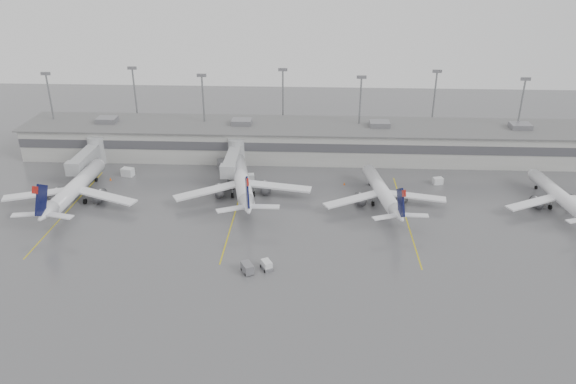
{
  "coord_description": "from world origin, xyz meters",
  "views": [
    {
      "loc": [
        -1.53,
        -78.79,
        52.31
      ],
      "look_at": [
        -6.52,
        24.0,
        5.0
      ],
      "focal_mm": 35.0,
      "sensor_mm": 36.0,
      "label": 1
    }
  ],
  "objects_px": {
    "jet_mid_left": "(242,182)",
    "baggage_tug": "(267,266)",
    "jet_mid_right": "(383,192)",
    "jet_far_left": "(74,188)",
    "jet_far_right": "(560,196)"
  },
  "relations": [
    {
      "from": "jet_far_left",
      "to": "jet_mid_left",
      "type": "relative_size",
      "value": 0.98
    },
    {
      "from": "jet_mid_left",
      "to": "baggage_tug",
      "type": "bearing_deg",
      "value": -86.89
    },
    {
      "from": "jet_far_left",
      "to": "baggage_tug",
      "type": "bearing_deg",
      "value": -27.8
    },
    {
      "from": "jet_mid_left",
      "to": "baggage_tug",
      "type": "height_order",
      "value": "jet_mid_left"
    },
    {
      "from": "jet_far_left",
      "to": "jet_mid_right",
      "type": "height_order",
      "value": "jet_far_left"
    },
    {
      "from": "jet_far_right",
      "to": "baggage_tug",
      "type": "bearing_deg",
      "value": -162.68
    },
    {
      "from": "jet_mid_left",
      "to": "baggage_tug",
      "type": "distance_m",
      "value": 30.41
    },
    {
      "from": "jet_mid_right",
      "to": "jet_far_right",
      "type": "distance_m",
      "value": 36.8
    },
    {
      "from": "jet_mid_left",
      "to": "jet_mid_right",
      "type": "height_order",
      "value": "jet_mid_left"
    },
    {
      "from": "jet_far_left",
      "to": "baggage_tug",
      "type": "xyz_separation_m",
      "value": [
        43.09,
        -24.37,
        -2.64
      ]
    },
    {
      "from": "baggage_tug",
      "to": "jet_mid_right",
      "type": "bearing_deg",
      "value": 22.1
    },
    {
      "from": "jet_far_right",
      "to": "baggage_tug",
      "type": "relative_size",
      "value": 9.56
    },
    {
      "from": "jet_mid_left",
      "to": "jet_far_right",
      "type": "height_order",
      "value": "jet_mid_left"
    },
    {
      "from": "jet_far_left",
      "to": "jet_far_right",
      "type": "xyz_separation_m",
      "value": [
        102.25,
        2.24,
        -0.45
      ]
    },
    {
      "from": "jet_mid_right",
      "to": "baggage_tug",
      "type": "height_order",
      "value": "jet_mid_right"
    }
  ]
}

